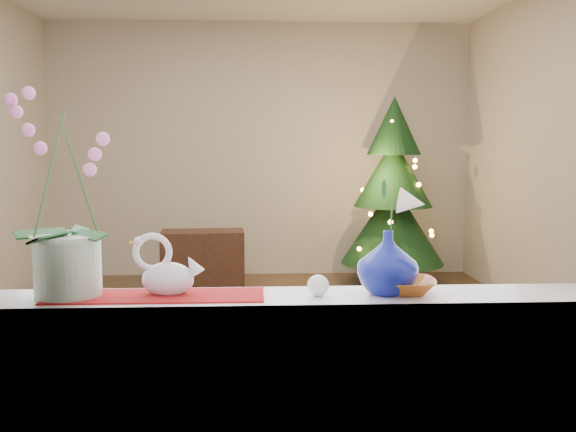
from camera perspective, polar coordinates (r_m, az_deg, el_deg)
The scene contains 14 objects.
ground at distance 4.65m, azimuth -2.13°, elevation -11.32°, with size 5.00×5.00×0.00m, color #322114.
wall_back at distance 6.93m, azimuth -2.46°, elevation 5.86°, with size 4.50×0.10×2.70m, color #BEB4A6.
wall_front at distance 1.93m, azimuth -1.29°, elevation 4.53°, with size 4.50×0.10×2.70m, color #BEB4A6.
windowsill at distance 2.12m, azimuth -1.36°, elevation -7.60°, with size 2.20×0.26×0.04m, color white.
window_frame at distance 1.98m, azimuth -1.35°, elevation 14.74°, with size 2.22×0.06×1.60m, color white, non-canonical shape.
runner at distance 2.14m, azimuth -11.67°, elevation -6.97°, with size 0.70×0.20×0.01m, color maroon.
orchid_pot at distance 2.16m, azimuth -19.22°, elevation 1.89°, with size 0.23×0.23×0.67m, color white, non-canonical shape.
swan at distance 2.13m, azimuth -10.65°, elevation -4.39°, with size 0.23×0.11×0.20m, color silver, non-canonical shape.
blue_vase at distance 2.14m, azimuth 8.86°, elevation -3.68°, with size 0.23×0.23×0.24m, color #070F62.
lily at distance 2.12m, azimuth 8.95°, elevation 1.96°, with size 0.13×0.08×0.18m, color white, non-canonical shape.
paperweight at distance 2.10m, azimuth 2.69°, elevation -6.19°, with size 0.07×0.07×0.07m, color white.
amber_dish at distance 2.18m, azimuth 10.38°, elevation -6.22°, with size 0.17×0.17×0.04m, color #AC541A.
xmas_tree at distance 6.51m, azimuth 9.32°, elevation 2.17°, with size 1.03×1.03×1.89m, color black, non-canonical shape.
side_table at distance 6.24m, azimuth -7.57°, elevation -3.99°, with size 0.79×0.39×0.59m, color black.
Camera 1 is at (-0.05, -4.43, 1.41)m, focal length 40.00 mm.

